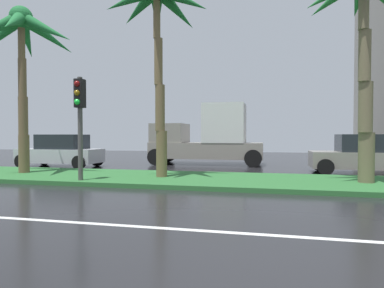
% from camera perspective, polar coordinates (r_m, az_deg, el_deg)
% --- Properties ---
extents(ground_plane, '(90.00, 42.00, 0.10)m').
position_cam_1_polar(ground_plane, '(12.71, 12.30, -6.32)').
color(ground_plane, black).
extents(near_lane_divider_stripe, '(81.00, 0.14, 0.01)m').
position_cam_1_polar(near_lane_divider_stripe, '(5.84, 11.66, -15.10)').
color(near_lane_divider_stripe, white).
rests_on(near_lane_divider_stripe, ground_plane).
extents(median_strip, '(85.50, 4.00, 0.15)m').
position_cam_1_polar(median_strip, '(11.70, 12.26, -6.37)').
color(median_strip, '#2D6B33').
rests_on(median_strip, ground_plane).
extents(palm_tree_mid_left, '(4.77, 4.59, 6.75)m').
position_cam_1_polar(palm_tree_mid_left, '(15.63, -27.40, 15.73)').
color(palm_tree_mid_left, brown).
rests_on(palm_tree_mid_left, median_strip).
extents(palm_tree_centre_left, '(3.79, 3.83, 7.29)m').
position_cam_1_polar(palm_tree_centre_left, '(12.91, -5.99, 21.67)').
color(palm_tree_centre_left, brown).
rests_on(palm_tree_centre_left, median_strip).
extents(palm_tree_centre, '(3.84, 3.78, 7.01)m').
position_cam_1_polar(palm_tree_centre, '(12.44, 27.71, 20.54)').
color(palm_tree_centre, '#6E6446').
rests_on(palm_tree_centre, median_strip).
extents(traffic_signal_median_left, '(0.28, 0.43, 3.49)m').
position_cam_1_polar(traffic_signal_median_left, '(11.77, -18.89, 5.72)').
color(traffic_signal_median_left, '#4C4C47').
rests_on(traffic_signal_median_left, median_strip).
extents(car_in_traffic_leading, '(4.30, 2.02, 1.72)m').
position_cam_1_polar(car_in_traffic_leading, '(18.75, -21.75, -1.20)').
color(car_in_traffic_leading, silver).
rests_on(car_in_traffic_leading, ground_plane).
extents(box_truck_lead, '(6.40, 2.64, 3.46)m').
position_cam_1_polar(box_truck_lead, '(19.02, 2.77, 1.11)').
color(box_truck_lead, gray).
rests_on(box_truck_lead, ground_plane).
extents(car_in_traffic_second, '(4.30, 2.02, 1.72)m').
position_cam_1_polar(car_in_traffic_second, '(16.17, 27.59, -1.67)').
color(car_in_traffic_second, gray).
rests_on(car_in_traffic_second, ground_plane).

